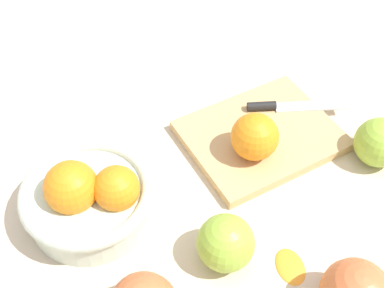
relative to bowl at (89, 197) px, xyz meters
name	(u,v)px	position (x,y,z in m)	size (l,w,h in m)	color
ground_plane	(228,193)	(0.16, -0.09, -0.04)	(2.40, 2.40, 0.00)	beige
bowl	(89,197)	(0.00, 0.00, 0.00)	(0.18, 0.18, 0.10)	beige
cutting_board	(261,136)	(0.27, -0.05, -0.03)	(0.22, 0.18, 0.02)	tan
orange_on_board	(255,137)	(0.23, -0.07, 0.01)	(0.07, 0.07, 0.07)	orange
knife	(282,106)	(0.33, -0.04, -0.02)	(0.13, 0.11, 0.01)	silver
apple_front_right	(380,142)	(0.37, -0.19, 0.00)	(0.07, 0.07, 0.07)	#8EB738
apple_front_left	(226,243)	(0.09, -0.17, 0.00)	(0.07, 0.07, 0.07)	#8EB738
citrus_peel	(291,265)	(0.14, -0.23, -0.03)	(0.05, 0.04, 0.01)	orange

